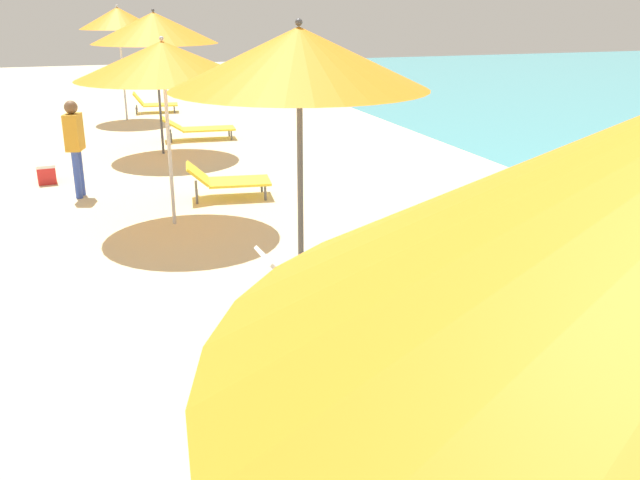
{
  "coord_description": "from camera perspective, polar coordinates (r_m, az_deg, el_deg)",
  "views": [
    {
      "loc": [
        -0.95,
        3.77,
        2.94
      ],
      "look_at": [
        0.91,
        9.27,
        0.94
      ],
      "focal_mm": 38.82,
      "sensor_mm": 36.0,
      "label": 1
    }
  ],
  "objects": [
    {
      "name": "person_walking_near",
      "position": [
        11.5,
        -19.57,
        7.78
      ],
      "size": [
        0.31,
        0.41,
        1.52
      ],
      "rotation": [
        0.0,
        0.0,
        2.87
      ],
      "color": "#334CB2",
      "rests_on": "ground"
    },
    {
      "name": "cooler_box",
      "position": [
        12.81,
        -21.65,
        5.19
      ],
      "size": [
        0.34,
        0.49,
        0.33
      ],
      "color": "red",
      "rests_on": "ground"
    },
    {
      "name": "umbrella_fifth",
      "position": [
        14.35,
        -13.51,
        16.64
      ],
      "size": [
        2.45,
        2.45,
        2.82
      ],
      "color": "#4C4C51",
      "rests_on": "ground"
    },
    {
      "name": "umbrella_third",
      "position": [
        5.65,
        -1.74,
        14.72
      ],
      "size": [
        2.1,
        2.1,
        2.82
      ],
      "color": "#4C4C51",
      "rests_on": "ground"
    },
    {
      "name": "lounger_fourth_shoreside",
      "position": [
        11.02,
        -7.69,
        4.96
      ],
      "size": [
        1.37,
        0.81,
        0.56
      ],
      "rotation": [
        0.0,
        0.0,
        -0.14
      ],
      "color": "yellow",
      "rests_on": "ground"
    },
    {
      "name": "lounger_third_shoreside",
      "position": [
        7.22,
        -0.5,
        -2.76
      ],
      "size": [
        1.22,
        0.61,
        0.55
      ],
      "rotation": [
        0.0,
        0.0,
        0.04
      ],
      "color": "white",
      "rests_on": "ground"
    },
    {
      "name": "lounger_farthest_shoreside",
      "position": [
        20.26,
        -13.54,
        10.91
      ],
      "size": [
        1.26,
        0.7,
        0.57
      ],
      "rotation": [
        0.0,
        0.0,
        -0.11
      ],
      "color": "yellow",
      "rests_on": "ground"
    },
    {
      "name": "umbrella_farthest",
      "position": [
        18.97,
        -16.32,
        17.14
      ],
      "size": [
        1.95,
        1.95,
        2.88
      ],
      "color": "silver",
      "rests_on": "ground"
    },
    {
      "name": "lounger_fifth_shoreside",
      "position": [
        15.97,
        -10.06,
        9.12
      ],
      "size": [
        1.66,
        0.72,
        0.53
      ],
      "rotation": [
        0.0,
        0.0,
        -0.09
      ],
      "color": "yellow",
      "rests_on": "ground"
    },
    {
      "name": "beach_ball",
      "position": [
        10.94,
        12.53,
        3.65
      ],
      "size": [
        0.25,
        0.25,
        0.25
      ],
      "primitive_type": "sphere",
      "color": "#338CD8",
      "rests_on": "ground"
    },
    {
      "name": "umbrella_fourth",
      "position": [
        9.49,
        -12.82,
        14.24
      ],
      "size": [
        2.29,
        2.29,
        2.53
      ],
      "color": "silver",
      "rests_on": "ground"
    }
  ]
}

